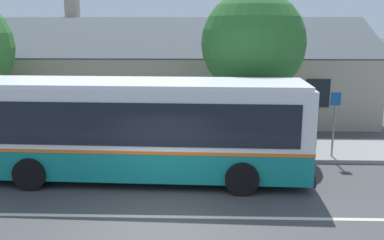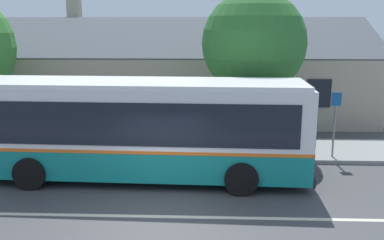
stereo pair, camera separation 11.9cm
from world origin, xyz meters
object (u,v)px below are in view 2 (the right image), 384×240
Objects in this scene: bench_down_street at (33,139)px; street_tree_primary at (254,44)px; bus_stop_sign at (335,117)px; transit_bus at (135,127)px.

street_tree_primary reaches higher than bench_down_street.
bench_down_street is 0.25× the size of street_tree_primary.
bus_stop_sign is at bearing -30.22° from street_tree_primary.
bench_down_street is (-4.48, 2.58, -1.15)m from transit_bus.
bench_down_street is 9.37m from street_tree_primary.
transit_bus is at bearing -137.43° from street_tree_primary.
bus_stop_sign reaches higher than bench_down_street.
street_tree_primary is at bearing 149.78° from bus_stop_sign.
bus_stop_sign is at bearing -2.46° from bench_down_street.
bench_down_street is at bearing 177.54° from bus_stop_sign.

